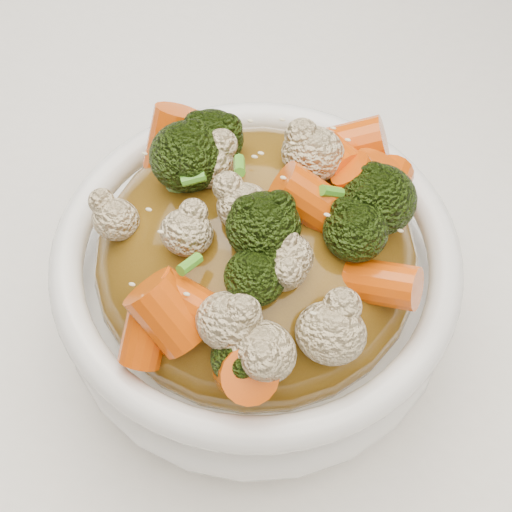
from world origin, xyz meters
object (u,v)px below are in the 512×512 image
(carrots, at_px, (256,185))
(broccoli, at_px, (256,187))
(bowl, at_px, (256,288))
(dining_table, at_px, (253,472))

(carrots, bearing_deg, broccoli, 0.00)
(bowl, distance_m, broccoli, 0.08)
(carrots, relative_size, broccoli, 1.00)
(carrots, bearing_deg, dining_table, 112.01)
(dining_table, distance_m, broccoli, 0.50)
(bowl, bearing_deg, dining_table, 112.01)
(bowl, relative_size, carrots, 1.26)
(dining_table, xyz_separation_m, broccoli, (0.02, -0.04, 0.49))
(broccoli, bearing_deg, bowl, 0.00)
(carrots, distance_m, broccoli, 0.00)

